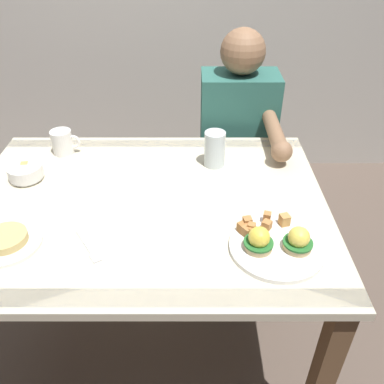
{
  "coord_description": "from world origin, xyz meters",
  "views": [
    {
      "loc": [
        0.15,
        -1.07,
        1.55
      ],
      "look_at": [
        0.16,
        0.0,
        0.78
      ],
      "focal_mm": 37.92,
      "sensor_mm": 36.0,
      "label": 1
    }
  ],
  "objects_px": {
    "eggs_benedict_plate": "(274,242)",
    "water_glass_near": "(213,151)",
    "coffee_mug": "(61,142)",
    "fruit_bowl": "(24,173)",
    "diner_person": "(237,139)",
    "fork": "(88,248)",
    "dining_table": "(146,226)",
    "side_plate": "(5,241)"
  },
  "relations": [
    {
      "from": "side_plate",
      "to": "diner_person",
      "type": "distance_m",
      "value": 1.11
    },
    {
      "from": "fruit_bowl",
      "to": "diner_person",
      "type": "height_order",
      "value": "diner_person"
    },
    {
      "from": "coffee_mug",
      "to": "side_plate",
      "type": "relative_size",
      "value": 0.56
    },
    {
      "from": "dining_table",
      "to": "side_plate",
      "type": "height_order",
      "value": "side_plate"
    },
    {
      "from": "diner_person",
      "to": "water_glass_near",
      "type": "bearing_deg",
      "value": -109.72
    },
    {
      "from": "coffee_mug",
      "to": "diner_person",
      "type": "bearing_deg",
      "value": 21.13
    },
    {
      "from": "eggs_benedict_plate",
      "to": "water_glass_near",
      "type": "height_order",
      "value": "water_glass_near"
    },
    {
      "from": "dining_table",
      "to": "water_glass_near",
      "type": "distance_m",
      "value": 0.37
    },
    {
      "from": "eggs_benedict_plate",
      "to": "fruit_bowl",
      "type": "relative_size",
      "value": 2.25
    },
    {
      "from": "dining_table",
      "to": "side_plate",
      "type": "relative_size",
      "value": 6.0
    },
    {
      "from": "dining_table",
      "to": "fruit_bowl",
      "type": "distance_m",
      "value": 0.48
    },
    {
      "from": "fork",
      "to": "diner_person",
      "type": "xyz_separation_m",
      "value": [
        0.51,
        0.82,
        -0.09
      ]
    },
    {
      "from": "fork",
      "to": "water_glass_near",
      "type": "relative_size",
      "value": 1.03
    },
    {
      "from": "water_glass_near",
      "to": "fork",
      "type": "bearing_deg",
      "value": -129.69
    },
    {
      "from": "eggs_benedict_plate",
      "to": "side_plate",
      "type": "distance_m",
      "value": 0.77
    },
    {
      "from": "fork",
      "to": "eggs_benedict_plate",
      "type": "bearing_deg",
      "value": -0.12
    },
    {
      "from": "fruit_bowl",
      "to": "diner_person",
      "type": "xyz_separation_m",
      "value": [
        0.8,
        0.47,
        -0.12
      ]
    },
    {
      "from": "fruit_bowl",
      "to": "coffee_mug",
      "type": "bearing_deg",
      "value": 65.22
    },
    {
      "from": "eggs_benedict_plate",
      "to": "water_glass_near",
      "type": "xyz_separation_m",
      "value": [
        -0.15,
        0.46,
        0.03
      ]
    },
    {
      "from": "dining_table",
      "to": "eggs_benedict_plate",
      "type": "relative_size",
      "value": 4.44
    },
    {
      "from": "eggs_benedict_plate",
      "to": "coffee_mug",
      "type": "height_order",
      "value": "coffee_mug"
    },
    {
      "from": "fruit_bowl",
      "to": "dining_table",
      "type": "bearing_deg",
      "value": -17.28
    },
    {
      "from": "coffee_mug",
      "to": "dining_table",
      "type": "bearing_deg",
      "value": -42.79
    },
    {
      "from": "eggs_benedict_plate",
      "to": "fruit_bowl",
      "type": "distance_m",
      "value": 0.9
    },
    {
      "from": "side_plate",
      "to": "diner_person",
      "type": "bearing_deg",
      "value": 47.07
    },
    {
      "from": "eggs_benedict_plate",
      "to": "water_glass_near",
      "type": "relative_size",
      "value": 2.01
    },
    {
      "from": "dining_table",
      "to": "fruit_bowl",
      "type": "relative_size",
      "value": 10.0
    },
    {
      "from": "fruit_bowl",
      "to": "eggs_benedict_plate",
      "type": "bearing_deg",
      "value": -23.45
    },
    {
      "from": "diner_person",
      "to": "side_plate",
      "type": "bearing_deg",
      "value": -132.93
    },
    {
      "from": "dining_table",
      "to": "fork",
      "type": "distance_m",
      "value": 0.28
    },
    {
      "from": "water_glass_near",
      "to": "side_plate",
      "type": "height_order",
      "value": "water_glass_near"
    },
    {
      "from": "coffee_mug",
      "to": "diner_person",
      "type": "height_order",
      "value": "diner_person"
    },
    {
      "from": "eggs_benedict_plate",
      "to": "coffee_mug",
      "type": "xyz_separation_m",
      "value": [
        -0.74,
        0.55,
        0.03
      ]
    },
    {
      "from": "fork",
      "to": "water_glass_near",
      "type": "distance_m",
      "value": 0.6
    },
    {
      "from": "eggs_benedict_plate",
      "to": "fruit_bowl",
      "type": "xyz_separation_m",
      "value": [
        -0.83,
        0.36,
        0.01
      ]
    },
    {
      "from": "fork",
      "to": "side_plate",
      "type": "bearing_deg",
      "value": 176.14
    },
    {
      "from": "side_plate",
      "to": "coffee_mug",
      "type": "bearing_deg",
      "value": 86.53
    },
    {
      "from": "side_plate",
      "to": "water_glass_near",
      "type": "bearing_deg",
      "value": 35.43
    },
    {
      "from": "fruit_bowl",
      "to": "side_plate",
      "type": "distance_m",
      "value": 0.35
    },
    {
      "from": "coffee_mug",
      "to": "fork",
      "type": "distance_m",
      "value": 0.59
    },
    {
      "from": "dining_table",
      "to": "fork",
      "type": "height_order",
      "value": "fork"
    },
    {
      "from": "side_plate",
      "to": "dining_table",
      "type": "bearing_deg",
      "value": 28.37
    }
  ]
}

